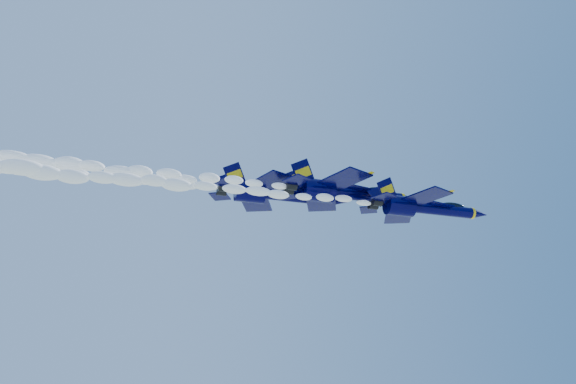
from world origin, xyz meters
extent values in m
cylinder|color=#010034|center=(16.31, -9.39, 148.51)|extent=(8.20, 1.37, 1.37)
ellipsoid|color=#010034|center=(10.57, -9.39, 148.47)|extent=(1.42, 2.46, 5.83)
cone|color=#010034|center=(21.60, -9.39, 148.51)|extent=(2.37, 1.37, 1.37)
cylinder|color=yellow|center=(20.50, -9.39, 148.51)|extent=(0.32, 1.42, 1.42)
ellipsoid|color=black|center=(17.86, -9.39, 149.20)|extent=(3.28, 1.07, 0.90)
cube|color=yellow|center=(17.86, -9.39, 148.92)|extent=(3.83, 0.91, 0.16)
cube|color=#010034|center=(12.21, -13.04, 148.51)|extent=(4.88, 5.79, 0.16)
cube|color=#010034|center=(12.21, -5.75, 148.51)|extent=(4.88, 5.79, 0.16)
cube|color=yellow|center=(13.49, -13.04, 148.60)|extent=(2.20, 4.56, 0.09)
cube|color=yellow|center=(13.49, -5.75, 148.60)|extent=(2.20, 4.56, 0.09)
cube|color=#010034|center=(8.57, -10.35, 149.88)|extent=(2.97, 0.94, 3.19)
cube|color=#010034|center=(8.57, -8.44, 149.88)|extent=(2.97, 0.94, 3.19)
cylinder|color=black|center=(7.38, -9.99, 148.42)|extent=(1.09, 1.00, 1.00)
cylinder|color=black|center=(7.38, -8.80, 148.42)|extent=(1.09, 1.00, 1.00)
cube|color=yellow|center=(13.58, -9.39, 149.22)|extent=(10.02, 0.32, 0.07)
ellipsoid|color=white|center=(-22.79, -9.39, 148.09)|extent=(59.44, 2.16, 1.94)
cylinder|color=#010034|center=(8.01, -5.91, 150.84)|extent=(9.34, 1.56, 1.56)
ellipsoid|color=#010034|center=(1.47, -5.91, 150.79)|extent=(1.62, 2.80, 6.64)
cone|color=#010034|center=(14.03, -5.91, 150.84)|extent=(2.70, 1.56, 1.56)
cylinder|color=yellow|center=(12.78, -5.91, 150.84)|extent=(0.36, 1.62, 1.62)
ellipsoid|color=black|center=(9.77, -5.91, 151.62)|extent=(3.74, 1.21, 1.03)
cube|color=yellow|center=(9.77, -5.91, 151.31)|extent=(4.36, 1.04, 0.19)
cube|color=#010034|center=(3.33, -10.07, 150.84)|extent=(5.57, 6.60, 0.19)
cube|color=#010034|center=(3.33, -1.76, 150.84)|extent=(5.57, 6.60, 0.19)
cube|color=yellow|center=(4.79, -10.07, 150.95)|extent=(2.50, 5.20, 0.10)
cube|color=yellow|center=(4.79, -1.76, 150.95)|extent=(2.50, 5.20, 0.10)
cube|color=#010034|center=(-0.82, -7.00, 152.40)|extent=(3.38, 1.07, 3.64)
cube|color=#010034|center=(-0.82, -4.82, 152.40)|extent=(3.38, 1.07, 3.64)
cylinder|color=black|center=(-2.17, -6.59, 150.74)|extent=(1.25, 1.14, 1.14)
cylinder|color=black|center=(-2.17, -5.24, 150.74)|extent=(1.25, 1.14, 1.14)
cube|color=yellow|center=(4.89, -5.91, 151.65)|extent=(11.42, 0.36, 0.08)
ellipsoid|color=white|center=(-32.41, -5.91, 150.41)|extent=(59.44, 2.46, 2.21)
cylinder|color=#010034|center=(0.75, 0.49, 152.33)|extent=(9.31, 1.55, 1.55)
ellipsoid|color=#010034|center=(-5.77, 0.49, 152.27)|extent=(1.61, 2.79, 6.62)
cone|color=#010034|center=(6.75, 0.49, 152.33)|extent=(2.69, 1.55, 1.55)
cylinder|color=yellow|center=(5.51, 0.49, 152.33)|extent=(0.36, 1.61, 1.61)
ellipsoid|color=black|center=(2.51, 0.49, 153.10)|extent=(3.73, 1.21, 1.02)
cube|color=yellow|center=(2.51, 0.49, 152.79)|extent=(4.35, 1.03, 0.19)
cube|color=#010034|center=(-3.91, -3.65, 152.33)|extent=(5.55, 6.58, 0.19)
cube|color=#010034|center=(-3.91, 4.63, 152.33)|extent=(5.55, 6.58, 0.19)
cube|color=yellow|center=(-2.46, -3.65, 152.43)|extent=(2.50, 5.18, 0.10)
cube|color=yellow|center=(-2.46, 4.63, 152.43)|extent=(2.50, 5.18, 0.10)
cube|color=#010034|center=(-8.05, -0.60, 153.88)|extent=(3.37, 1.07, 3.63)
cube|color=#010034|center=(-8.05, 1.57, 153.88)|extent=(3.37, 1.07, 3.63)
cylinder|color=black|center=(-9.39, -0.18, 152.22)|extent=(1.24, 1.14, 1.14)
cylinder|color=black|center=(-9.39, 1.16, 152.22)|extent=(1.24, 1.14, 1.14)
cube|color=yellow|center=(-2.35, 0.49, 153.13)|extent=(11.38, 0.36, 0.08)
camera|label=1|loc=(-20.00, -66.21, 124.54)|focal=35.00mm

